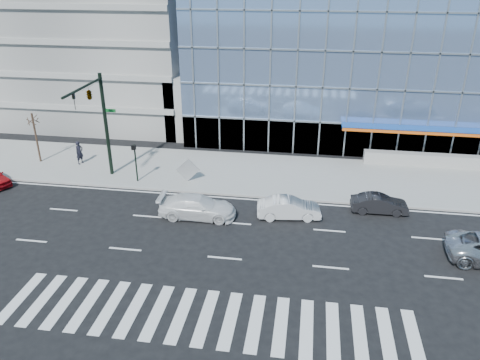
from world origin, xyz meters
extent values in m
plane|color=black|center=(0.00, 0.00, 0.00)|extent=(160.00, 160.00, 0.00)
cube|color=gray|center=(0.00, 8.00, 0.07)|extent=(120.00, 8.00, 0.15)
cube|color=#7998CA|center=(14.00, 26.00, 7.50)|extent=(42.00, 26.00, 15.00)
cube|color=gray|center=(-20.00, 26.00, 10.00)|extent=(24.00, 24.00, 20.00)
cube|color=gray|center=(-6.00, 18.00, 3.00)|extent=(6.00, 8.00, 6.00)
cylinder|color=black|center=(-11.00, 6.00, 4.15)|extent=(0.28, 0.28, 8.00)
cylinder|color=black|center=(-11.00, 3.20, 7.75)|extent=(0.18, 5.60, 0.18)
imported|color=black|center=(-11.00, 1.80, 7.15)|extent=(0.18, 0.22, 1.10)
imported|color=black|center=(-11.00, 4.00, 7.15)|extent=(0.48, 2.24, 0.90)
cube|color=#0C591E|center=(-10.55, 6.00, 5.35)|extent=(0.90, 0.05, 0.25)
cylinder|color=black|center=(-8.50, 5.00, 1.65)|extent=(0.12, 0.12, 3.00)
cube|color=black|center=(-8.50, 4.85, 2.95)|extent=(0.30, 0.25, 0.35)
cylinder|color=#332319|center=(-18.00, 7.50, 2.25)|extent=(0.16, 0.16, 4.20)
ellipsoid|color=#332319|center=(-18.00, 7.50, 3.93)|extent=(1.10, 1.10, 0.90)
imported|color=white|center=(-2.67, 0.50, 0.74)|extent=(5.17, 2.21, 1.48)
imported|color=silver|center=(3.33, 1.34, 0.69)|extent=(4.34, 2.01, 1.38)
imported|color=black|center=(9.33, 3.00, 0.62)|extent=(3.83, 1.44, 1.25)
imported|color=black|center=(-14.40, 7.57, 1.13)|extent=(0.71, 0.84, 1.95)
cube|color=#A8A8A8|center=(-4.64, 5.60, 1.07)|extent=(1.76, 0.62, 1.83)
camera|label=1|loc=(4.32, -26.04, 15.37)|focal=35.00mm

